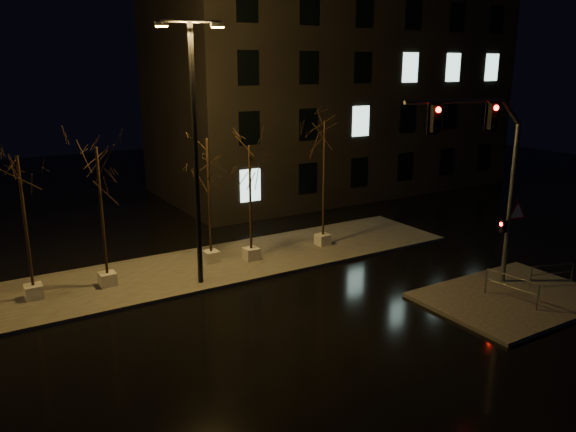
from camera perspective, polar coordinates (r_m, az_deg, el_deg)
ground at (r=21.53m, az=1.73°, el=-9.44°), size 90.00×90.00×0.00m
median at (r=26.36m, az=-5.43°, el=-4.64°), size 22.00×5.00×0.15m
sidewalk_corner at (r=24.03m, az=21.86°, el=-7.70°), size 7.00×5.00×0.15m
building at (r=42.40m, az=4.45°, el=13.07°), size 25.00×12.00×15.00m
tree_0 at (r=22.99m, az=-25.50°, el=2.49°), size 1.80×1.80×5.74m
tree_1 at (r=23.25m, az=-18.67°, el=3.56°), size 1.80×1.80×5.88m
tree_2 at (r=25.04m, az=-8.15°, el=4.95°), size 1.80×1.80×5.86m
tree_3 at (r=25.31m, az=-3.90°, el=4.53°), size 1.80×1.80×5.50m
tree_4 at (r=27.39m, az=3.72°, el=6.78°), size 1.80×1.80×6.40m
traffic_signal_mast at (r=23.35m, az=19.84°, el=4.80°), size 6.13×1.16×7.58m
streetlight_main at (r=22.45m, az=-9.45°, el=7.77°), size 2.56×1.03×10.41m
guard_rail_a at (r=25.64m, az=25.24°, el=-5.14°), size 1.88×0.68×0.86m
guard_rail_b at (r=23.21m, az=21.74°, el=-6.52°), size 0.34×2.16×1.03m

